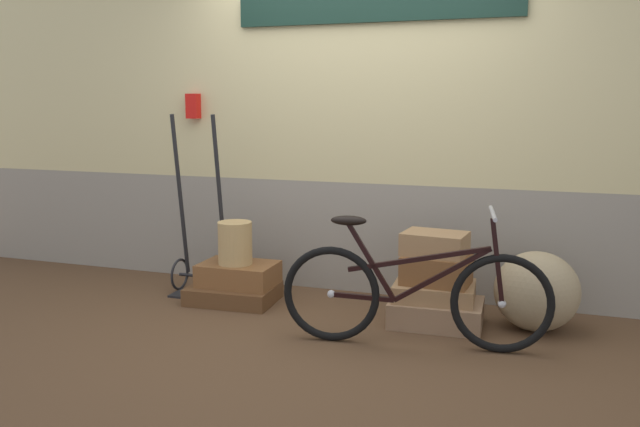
% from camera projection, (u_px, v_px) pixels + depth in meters
% --- Properties ---
extents(ground, '(9.66, 5.20, 0.06)m').
position_uv_depth(ground, '(323.00, 325.00, 4.53)').
color(ground, '#513823').
extents(station_building, '(7.66, 0.74, 2.76)m').
position_uv_depth(station_building, '(360.00, 114.00, 5.07)').
color(station_building, gray).
rests_on(station_building, ground).
extents(suitcase_0, '(0.66, 0.50, 0.12)m').
position_uv_depth(suitcase_0, '(233.00, 293.00, 4.95)').
color(suitcase_0, brown).
rests_on(suitcase_0, ground).
extents(suitcase_1, '(0.57, 0.39, 0.17)m').
position_uv_depth(suitcase_1, '(238.00, 274.00, 4.95)').
color(suitcase_1, brown).
rests_on(suitcase_1, suitcase_0).
extents(suitcase_2, '(0.62, 0.44, 0.17)m').
position_uv_depth(suitcase_2, '(436.00, 313.00, 4.43)').
color(suitcase_2, '#937051').
rests_on(suitcase_2, ground).
extents(suitcase_3, '(0.55, 0.43, 0.11)m').
position_uv_depth(suitcase_3, '(434.00, 291.00, 4.44)').
color(suitcase_3, '#9E754C').
rests_on(suitcase_3, suitcase_2).
extents(suitcase_4, '(0.46, 0.33, 0.19)m').
position_uv_depth(suitcase_4, '(436.00, 270.00, 4.40)').
color(suitcase_4, brown).
rests_on(suitcase_4, suitcase_3).
extents(suitcase_5, '(0.44, 0.34, 0.15)m').
position_uv_depth(suitcase_5, '(435.00, 244.00, 4.41)').
color(suitcase_5, '#9E754C').
rests_on(suitcase_5, suitcase_4).
extents(wicker_basket, '(0.25, 0.25, 0.32)m').
position_uv_depth(wicker_basket, '(235.00, 243.00, 4.89)').
color(wicker_basket, tan).
rests_on(wicker_basket, suitcase_1).
extents(luggage_trolley, '(0.42, 0.35, 1.39)m').
position_uv_depth(luggage_trolley, '(200.00, 250.00, 5.13)').
color(luggage_trolley, black).
rests_on(luggage_trolley, ground).
extents(burlap_sack, '(0.55, 0.46, 0.53)m').
position_uv_depth(burlap_sack, '(537.00, 291.00, 4.30)').
color(burlap_sack, '#9E8966').
rests_on(burlap_sack, ground).
extents(bicycle, '(1.62, 0.46, 0.86)m').
position_uv_depth(bicycle, '(413.00, 294.00, 4.00)').
color(bicycle, black).
rests_on(bicycle, ground).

